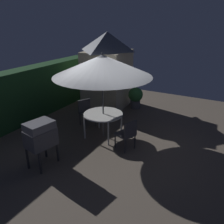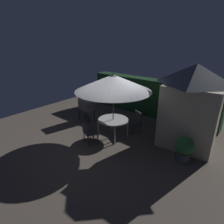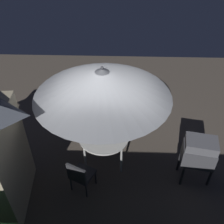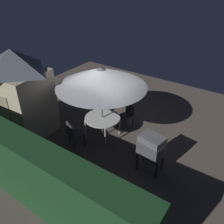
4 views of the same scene
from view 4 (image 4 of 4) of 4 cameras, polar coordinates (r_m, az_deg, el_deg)
name	(u,v)px [view 4 (image 4 of 4)]	position (r m, az deg, el deg)	size (l,w,h in m)	color
ground_plane	(110,131)	(8.68, -0.45, -4.70)	(11.00, 11.00, 0.00)	brown
hedge_backdrop	(27,170)	(6.22, -19.86, -13.07)	(6.85, 0.67, 1.88)	#193D1E
garden_shed	(19,92)	(8.56, -21.60, 4.43)	(2.13, 1.84, 3.03)	#C6B793
patio_table	(102,119)	(8.07, -2.33, -1.70)	(1.21, 1.21, 0.77)	white
patio_umbrella	(101,77)	(7.34, -2.59, 8.43)	(2.90, 2.90, 2.62)	#4C4C51
bbq_grill	(151,147)	(6.75, 9.54, -8.30)	(0.78, 0.62, 1.20)	#47474C
chair_near_shed	(127,114)	(8.70, 3.69, -0.53)	(0.59, 0.60, 0.90)	#38383D
chair_far_side	(74,133)	(7.83, -9.25, -4.98)	(0.61, 0.62, 0.90)	#38383D
potted_plant_by_shed	(44,103)	(9.84, -16.18, 2.05)	(0.60, 0.60, 0.88)	#4C4C51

